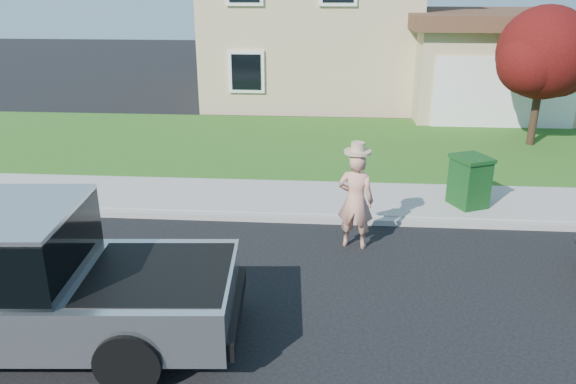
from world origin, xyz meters
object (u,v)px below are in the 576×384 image
Objects in this scene: ornamental_tree at (545,57)px; trash_bin at (469,181)px; pickup_truck at (12,283)px; woman at (356,199)px.

ornamental_tree is 3.66× the size of trash_bin.
ornamental_tree is at bearing 41.46° from pickup_truck.
trash_bin is (2.48, 1.87, -0.25)m from woman.
pickup_truck is 5.73m from woman.
woman is (4.66, 3.34, 0.03)m from pickup_truck.
woman is at bearing -167.94° from trash_bin.
ornamental_tree is (10.17, 10.41, 1.72)m from pickup_truck.
trash_bin is at bearing -131.11° from woman.
woman is 3.11m from trash_bin.
woman reaches higher than trash_bin.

